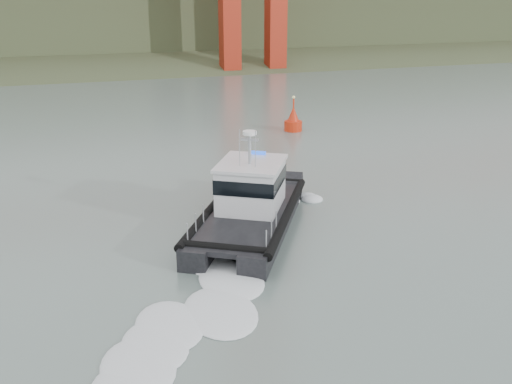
# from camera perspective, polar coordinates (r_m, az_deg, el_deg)

# --- Properties ---
(ground) EXTENTS (400.00, 400.00, 0.00)m
(ground) POSITION_cam_1_polar(r_m,az_deg,el_deg) (23.72, 7.65, -13.08)
(ground) COLOR slate
(ground) RESTS_ON ground
(headlands) EXTENTS (500.00, 105.36, 27.12)m
(headlands) POSITION_cam_1_polar(r_m,az_deg,el_deg) (143.66, -15.88, 16.41)
(headlands) COLOR #354427
(headlands) RESTS_ON ground
(patrol_boat) EXTENTS (9.90, 12.46, 5.80)m
(patrol_boat) POSITION_cam_1_polar(r_m,az_deg,el_deg) (31.98, -0.63, -1.16)
(patrol_boat) COLOR black
(patrol_boat) RESTS_ON ground
(nav_buoy) EXTENTS (1.72, 1.72, 3.58)m
(nav_buoy) POSITION_cam_1_polar(r_m,az_deg,el_deg) (55.37, 3.74, 7.09)
(nav_buoy) COLOR red
(nav_buoy) RESTS_ON ground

